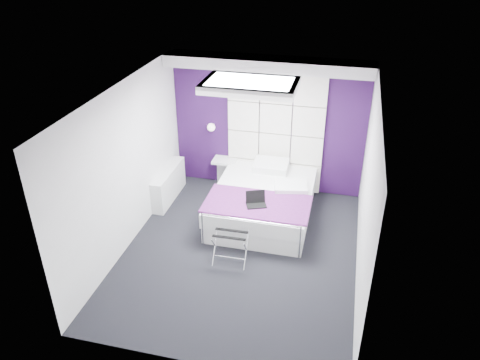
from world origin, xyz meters
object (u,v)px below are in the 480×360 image
object	(u,v)px
radiator	(169,184)
nightstand	(225,160)
wall_lamp	(212,127)
bed	(263,201)
luggage_rack	(231,247)
laptop	(257,201)

from	to	relation	value
radiator	nightstand	bearing A→B (deg)	38.67
wall_lamp	nightstand	world-z (taller)	wall_lamp
radiator	bed	bearing A→B (deg)	-6.07
wall_lamp	luggage_rack	size ratio (longest dim) A/B	0.29
luggage_rack	laptop	world-z (taller)	laptop
luggage_rack	laptop	distance (m)	0.91
wall_lamp	luggage_rack	world-z (taller)	wall_lamp
radiator	nightstand	distance (m)	1.18
radiator	bed	distance (m)	1.85
radiator	wall_lamp	bearing A→B (deg)	49.90
radiator	laptop	world-z (taller)	laptop
wall_lamp	nightstand	bearing A→B (deg)	-8.75
wall_lamp	laptop	world-z (taller)	wall_lamp
radiator	laptop	xyz separation A→B (m)	(1.83, -0.75, 0.34)
wall_lamp	nightstand	xyz separation A→B (m)	(0.26, -0.04, -0.66)
bed	nightstand	size ratio (longest dim) A/B	4.55
wall_lamp	radiator	distance (m)	1.35
laptop	luggage_rack	bearing A→B (deg)	-128.83
nightstand	radiator	bearing A→B (deg)	-141.33
wall_lamp	laptop	bearing A→B (deg)	-51.69
radiator	luggage_rack	xyz separation A→B (m)	(1.60, -1.53, -0.05)
radiator	nightstand	world-z (taller)	radiator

